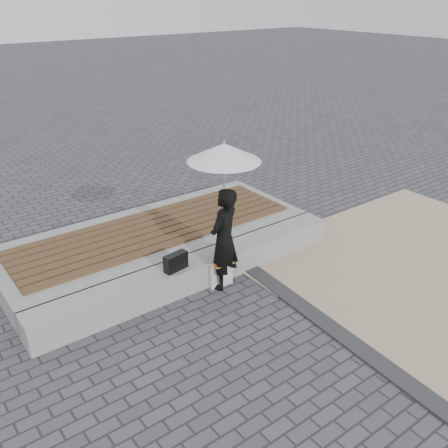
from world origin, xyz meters
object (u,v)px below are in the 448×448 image
(woman, at_px, (224,239))
(canvas_tote, at_px, (220,273))
(seating_ledge, at_px, (196,271))
(parasol, at_px, (224,152))
(handbag, at_px, (176,262))

(woman, bearing_deg, canvas_tote, -83.79)
(woman, bearing_deg, seating_ledge, -69.95)
(woman, height_order, parasol, parasol)
(parasol, distance_m, canvas_tote, 1.84)
(seating_ledge, distance_m, canvas_tote, 0.35)
(seating_ledge, distance_m, woman, 0.70)
(seating_ledge, height_order, handbag, handbag)
(parasol, relative_size, handbag, 3.54)
(woman, height_order, handbag, woman)
(seating_ledge, height_order, woman, woman)
(handbag, height_order, canvas_tote, handbag)
(canvas_tote, bearing_deg, woman, -56.00)
(handbag, bearing_deg, woman, -26.73)
(handbag, xyz_separation_m, canvas_tote, (0.64, -0.16, -0.33))
(woman, relative_size, handbag, 4.31)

